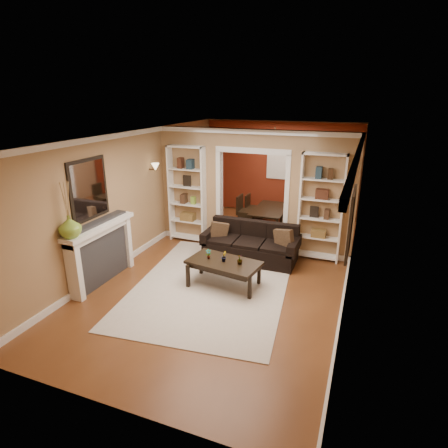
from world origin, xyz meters
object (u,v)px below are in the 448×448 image
at_px(bookshelf_left, 187,195).
at_px(dining_table, 271,218).
at_px(fireplace, 102,253).
at_px(coffee_table, 224,274).
at_px(bookshelf_right, 321,208).
at_px(sofa, 251,243).

distance_m(bookshelf_left, dining_table, 2.48).
distance_m(fireplace, dining_table, 4.71).
xyz_separation_m(bookshelf_left, dining_table, (1.66, 1.62, -0.89)).
bearing_deg(fireplace, dining_table, 62.05).
height_order(coffee_table, bookshelf_right, bookshelf_right).
bearing_deg(bookshelf_right, sofa, -156.58).
height_order(fireplace, dining_table, fireplace).
xyz_separation_m(coffee_table, dining_table, (0.02, 3.49, 0.02)).
relative_size(bookshelf_left, bookshelf_right, 1.00).
height_order(bookshelf_left, dining_table, bookshelf_left).
height_order(coffee_table, bookshelf_left, bookshelf_left).
relative_size(fireplace, dining_table, 1.13).
bearing_deg(coffee_table, fireplace, -154.56).
xyz_separation_m(bookshelf_right, dining_table, (-1.44, 1.62, -0.89)).
bearing_deg(dining_table, fireplace, 152.05).
bearing_deg(bookshelf_right, coffee_table, -127.82).
relative_size(bookshelf_left, dining_table, 1.53).
bearing_deg(dining_table, bookshelf_left, 134.28).
relative_size(coffee_table, bookshelf_left, 0.57).
relative_size(bookshelf_right, fireplace, 1.35).
xyz_separation_m(bookshelf_left, bookshelf_right, (3.10, 0.00, 0.00)).
xyz_separation_m(sofa, bookshelf_right, (1.34, 0.58, 0.75)).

